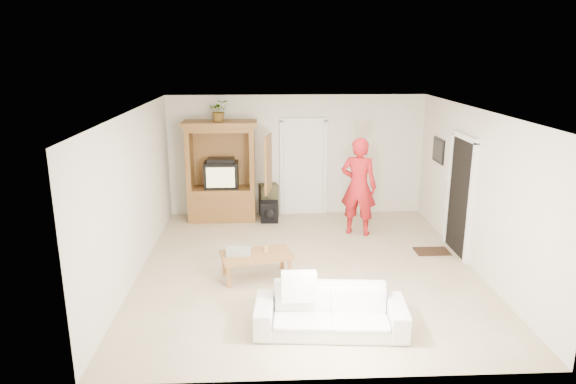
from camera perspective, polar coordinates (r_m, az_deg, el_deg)
The scene contains 19 objects.
floor at distance 8.64m, azimuth 2.15°, elevation -8.41°, with size 6.00×6.00×0.00m, color tan.
ceiling at distance 7.95m, azimuth 2.34°, elevation 8.98°, with size 6.00×6.00×0.00m, color white.
wall_back at distance 11.11m, azimuth 0.94°, elevation 4.06°, with size 5.50×5.50×0.00m, color silver.
wall_front at distance 5.39m, azimuth 4.94°, elevation -8.65°, with size 5.50×5.50×0.00m, color silver.
wall_left at distance 8.43m, azimuth -16.73°, elevation -0.31°, with size 6.00×6.00×0.00m, color silver.
wall_right at distance 8.87m, azimuth 20.24°, elevation 0.14°, with size 6.00×6.00×0.00m, color silver.
armoire at distance 10.88m, azimuth -7.27°, elevation 1.58°, with size 1.82×1.14×2.10m.
door_back at distance 11.15m, azimuth 1.72°, elevation 2.63°, with size 0.85×0.05×2.04m, color white.
doorway_right at distance 9.46m, azimuth 18.58°, elevation -0.53°, with size 0.05×0.90×2.04m, color black.
framed_picture at distance 10.52m, azimuth 16.39°, elevation 4.45°, with size 0.03×0.60×0.48m, color black.
doormat at distance 9.64m, azimuth 15.69°, elevation -6.36°, with size 0.60×0.40×0.02m, color #382316.
plant at distance 10.61m, azimuth -7.67°, elevation 8.96°, with size 0.40×0.34×0.44m, color #4C7238.
man at distance 9.99m, azimuth 7.85°, elevation 0.62°, with size 0.70×0.46×1.92m, color #B3171C.
sofa at distance 6.76m, azimuth 4.73°, elevation -13.01°, with size 1.93×0.75×0.56m, color silver.
coffee_table at distance 8.17m, azimuth -3.53°, elevation -7.17°, with size 1.20×0.82×0.41m.
towel at distance 8.14m, azimuth -5.51°, elevation -6.59°, with size 0.38×0.28×0.08m, color #D9484E.
candle at distance 8.18m, azimuth -2.48°, elevation -6.36°, with size 0.08×0.08×0.10m, color tan.
backpack_black at distance 10.74m, azimuth -2.08°, elevation -2.28°, with size 0.36×0.21×0.45m, color black, non-canonical shape.
backpack_olive at distance 11.12m, azimuth -2.16°, elevation -0.92°, with size 0.38×0.28×0.72m, color #47442B, non-canonical shape.
Camera 1 is at (-0.68, -7.87, 3.50)m, focal length 32.00 mm.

